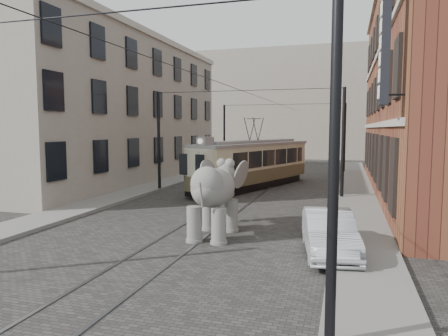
% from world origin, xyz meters
% --- Properties ---
extents(ground, '(120.00, 120.00, 0.00)m').
position_xyz_m(ground, '(0.00, 0.00, 0.00)').
color(ground, '#3D3B39').
extents(tram_rails, '(1.54, 80.00, 0.02)m').
position_xyz_m(tram_rails, '(0.00, 0.00, 0.01)').
color(tram_rails, slate).
rests_on(tram_rails, ground).
extents(sidewalk_right, '(2.00, 60.00, 0.15)m').
position_xyz_m(sidewalk_right, '(6.00, 0.00, 0.07)').
color(sidewalk_right, slate).
rests_on(sidewalk_right, ground).
extents(sidewalk_left, '(2.00, 60.00, 0.15)m').
position_xyz_m(sidewalk_left, '(-6.50, 0.00, 0.07)').
color(sidewalk_left, slate).
rests_on(sidewalk_left, ground).
extents(stucco_building, '(7.00, 24.00, 10.00)m').
position_xyz_m(stucco_building, '(-11.00, 10.00, 5.00)').
color(stucco_building, gray).
rests_on(stucco_building, ground).
extents(distant_block, '(28.00, 10.00, 14.00)m').
position_xyz_m(distant_block, '(0.00, 40.00, 7.00)').
color(distant_block, gray).
rests_on(distant_block, ground).
extents(catenary, '(11.00, 30.20, 6.00)m').
position_xyz_m(catenary, '(-0.20, 5.00, 3.00)').
color(catenary, black).
rests_on(catenary, ground).
extents(tram, '(5.89, 11.42, 4.47)m').
position_xyz_m(tram, '(-0.32, 8.87, 2.24)').
color(tram, '#BEBC9A').
rests_on(tram, ground).
extents(elephant, '(2.55, 4.45, 2.68)m').
position_xyz_m(elephant, '(0.95, -3.36, 1.34)').
color(elephant, slate).
rests_on(elephant, ground).
extents(parked_car, '(2.04, 4.19, 1.32)m').
position_xyz_m(parked_car, '(4.95, -4.33, 0.66)').
color(parked_car, '#A5A6AA').
rests_on(parked_car, ground).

